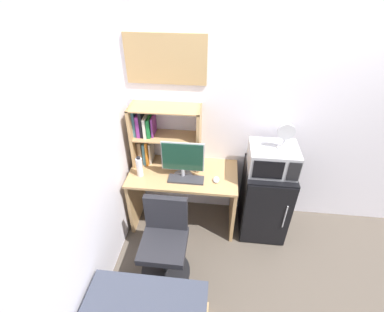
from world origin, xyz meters
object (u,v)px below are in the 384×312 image
object	(u,v)px
hutch_bookshelf	(156,134)
microwave	(273,159)
water_bottle	(140,167)
computer_mouse	(216,180)
mini_fridge	(264,200)
desk_chair	(165,244)
keyboard	(186,179)
monitor	(183,159)
desk_fan	(286,135)
wall_corkboard	(166,59)

from	to	relation	value
hutch_bookshelf	microwave	xyz separation A→B (m)	(1.23, -0.17, -0.11)
water_bottle	microwave	bearing A→B (deg)	4.07
computer_mouse	mini_fridge	bearing A→B (deg)	10.22
desk_chair	computer_mouse	bearing A→B (deg)	51.65
keyboard	monitor	bearing A→B (deg)	125.37
keyboard	desk_chair	world-z (taller)	desk_chair
keyboard	desk_chair	bearing A→B (deg)	-104.09
microwave	desk_fan	world-z (taller)	desk_fan
hutch_bookshelf	wall_corkboard	world-z (taller)	wall_corkboard
water_bottle	desk_chair	world-z (taller)	water_bottle
monitor	wall_corkboard	size ratio (longest dim) A/B	0.56
computer_mouse	desk_chair	xyz separation A→B (m)	(-0.45, -0.58, -0.38)
monitor	computer_mouse	size ratio (longest dim) A/B	4.53
microwave	wall_corkboard	world-z (taller)	wall_corkboard
desk_chair	microwave	bearing A→B (deg)	33.92
mini_fridge	desk_fan	xyz separation A→B (m)	(0.07, -0.00, 0.86)
water_bottle	microwave	distance (m)	1.38
hutch_bookshelf	desk_chair	size ratio (longest dim) A/B	0.85
desk_chair	wall_corkboard	xyz separation A→B (m)	(-0.10, 0.97, 1.49)
desk_chair	hutch_bookshelf	bearing A→B (deg)	104.96
desk_fan	hutch_bookshelf	bearing A→B (deg)	172.36
keyboard	mini_fridge	xyz separation A→B (m)	(0.87, 0.12, -0.32)
water_bottle	keyboard	bearing A→B (deg)	-3.16
hutch_bookshelf	wall_corkboard	bearing A→B (deg)	43.45
desk_fan	desk_chair	size ratio (longest dim) A/B	0.31
monitor	hutch_bookshelf	bearing A→B (deg)	143.73
keyboard	mini_fridge	world-z (taller)	mini_fridge
keyboard	mini_fridge	distance (m)	0.93
monitor	desk_chair	xyz separation A→B (m)	(-0.10, -0.61, -0.59)
monitor	desk_fan	xyz separation A→B (m)	(0.98, 0.06, 0.32)
microwave	hutch_bookshelf	bearing A→B (deg)	172.17
computer_mouse	hutch_bookshelf	bearing A→B (deg)	158.21
mini_fridge	water_bottle	bearing A→B (deg)	-176.06
hutch_bookshelf	mini_fridge	size ratio (longest dim) A/B	0.85
hutch_bookshelf	keyboard	world-z (taller)	hutch_bookshelf
computer_mouse	wall_corkboard	bearing A→B (deg)	144.54
mini_fridge	desk_fan	size ratio (longest dim) A/B	3.19
wall_corkboard	mini_fridge	bearing A→B (deg)	-14.89
water_bottle	desk_fan	bearing A→B (deg)	3.65
water_bottle	mini_fridge	size ratio (longest dim) A/B	0.27
mini_fridge	microwave	world-z (taller)	microwave
hutch_bookshelf	desk_fan	size ratio (longest dim) A/B	2.70
computer_mouse	desk_fan	bearing A→B (deg)	8.84
computer_mouse	mini_fridge	xyz separation A→B (m)	(0.55, 0.10, -0.33)
mini_fridge	microwave	distance (m)	0.57
hutch_bookshelf	keyboard	bearing A→B (deg)	-38.89
monitor	mini_fridge	distance (m)	1.06
hutch_bookshelf	desk_fan	world-z (taller)	hutch_bookshelf
computer_mouse	wall_corkboard	xyz separation A→B (m)	(-0.55, 0.39, 1.11)
hutch_bookshelf	water_bottle	xyz separation A→B (m)	(-0.13, -0.27, -0.25)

